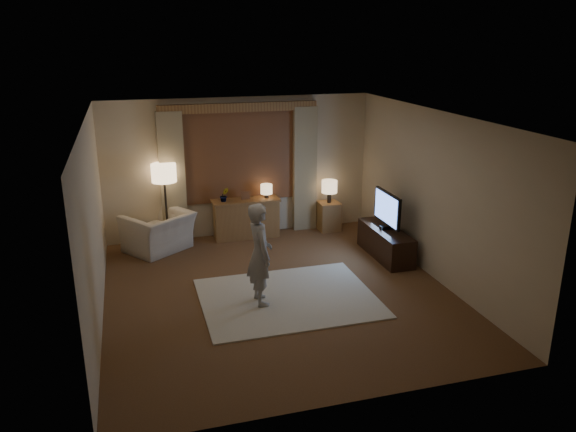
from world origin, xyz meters
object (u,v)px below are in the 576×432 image
object	(u,v)px
armchair	(159,232)
tv_stand	(385,243)
side_table	(329,216)
sideboard	(246,219)
person	(260,254)

from	to	relation	value
armchair	tv_stand	distance (m)	3.98
side_table	sideboard	bearing A→B (deg)	178.25
sideboard	armchair	bearing A→B (deg)	-171.00
armchair	person	size ratio (longest dim) A/B	0.71
armchair	side_table	distance (m)	3.28
sideboard	side_table	world-z (taller)	sideboard
sideboard	tv_stand	xyz separation A→B (m)	(2.10, -1.63, -0.10)
side_table	person	world-z (taller)	person
sideboard	tv_stand	world-z (taller)	sideboard
tv_stand	person	world-z (taller)	person
person	armchair	bearing A→B (deg)	23.64
side_table	person	distance (m)	3.42
side_table	tv_stand	world-z (taller)	side_table
sideboard	side_table	xyz separation A→B (m)	(1.64, -0.05, -0.07)
armchair	person	xyz separation A→B (m)	(1.25, -2.51, 0.41)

